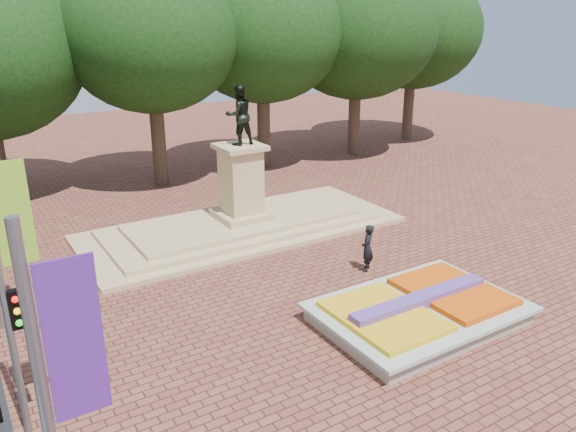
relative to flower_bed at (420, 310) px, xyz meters
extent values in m
plane|color=brown|center=(-1.03, 2.00, -0.38)|extent=(90.00, 90.00, 0.00)
cube|color=gray|center=(-0.03, 0.00, -0.15)|extent=(6.00, 4.00, 0.45)
cube|color=#B3BEAC|center=(-0.03, 0.00, 0.12)|extent=(6.30, 4.30, 0.12)
cube|color=#CC3F0B|center=(1.42, 0.00, 0.25)|extent=(2.60, 3.40, 0.22)
cube|color=yellow|center=(-1.48, 0.00, 0.24)|extent=(2.60, 3.40, 0.18)
cube|color=#422D7E|center=(-0.03, 0.00, 0.34)|extent=(5.20, 0.55, 0.38)
cube|color=tan|center=(-1.03, 10.00, -0.28)|extent=(14.00, 6.00, 0.20)
cube|color=tan|center=(-1.03, 10.00, -0.08)|extent=(12.00, 5.00, 0.20)
cube|color=tan|center=(-1.03, 10.00, 0.12)|extent=(10.00, 4.00, 0.20)
cube|color=tan|center=(-1.03, 10.00, 0.37)|extent=(2.20, 2.20, 0.30)
cube|color=tan|center=(-1.03, 10.00, 1.92)|extent=(1.50, 1.50, 2.80)
cube|color=tan|center=(-1.03, 10.00, 3.42)|extent=(1.90, 1.90, 0.20)
imported|color=black|center=(-1.03, 10.00, 4.77)|extent=(1.22, 0.95, 2.50)
cylinder|color=#3C2920|center=(-9.03, 20.00, 1.62)|extent=(0.80, 0.80, 4.00)
cylinder|color=#3C2920|center=(-2.03, 20.00, 1.62)|extent=(0.80, 0.80, 4.00)
ellipsoid|color=black|center=(-2.03, 20.00, 6.32)|extent=(8.80, 8.80, 7.48)
cylinder|color=#3C2920|center=(4.97, 20.00, 1.62)|extent=(0.80, 0.80, 4.00)
ellipsoid|color=black|center=(4.97, 20.00, 6.32)|extent=(8.80, 8.80, 7.48)
cylinder|color=#3C2920|center=(11.97, 20.00, 1.62)|extent=(0.80, 0.80, 4.00)
ellipsoid|color=black|center=(11.97, 20.00, 6.32)|extent=(8.80, 8.80, 7.48)
cylinder|color=#3C2920|center=(18.97, 20.00, 1.62)|extent=(0.80, 0.80, 4.00)
ellipsoid|color=black|center=(18.97, 20.00, 6.32)|extent=(8.80, 8.80, 7.48)
cube|color=#512087|center=(-10.78, -4.50, 4.92)|extent=(0.70, 0.04, 2.20)
cylinder|color=slate|center=(-11.23, 1.00, 3.12)|extent=(0.16, 0.16, 7.00)
cube|color=#88C226|center=(-10.78, 1.00, 4.92)|extent=(0.70, 0.04, 2.20)
cube|color=black|center=(-11.03, 1.00, 2.82)|extent=(0.28, 0.18, 0.90)
imported|color=black|center=(1.00, 3.79, 0.53)|extent=(0.78, 0.76, 1.82)
camera|label=1|loc=(-11.71, -10.98, 8.69)|focal=35.00mm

